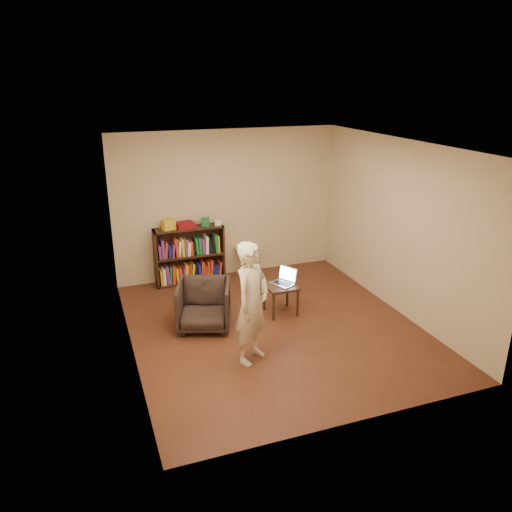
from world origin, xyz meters
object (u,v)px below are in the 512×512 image
object	(u,v)px
stool	(246,254)
side_table	(281,290)
bookshelf	(190,258)
laptop	(284,280)
armchair	(204,305)
person	(252,303)

from	to	relation	value
stool	side_table	bearing A→B (deg)	-89.95
stool	side_table	xyz separation A→B (m)	(0.00, -1.62, -0.03)
stool	side_table	world-z (taller)	stool
bookshelf	laptop	bearing A→B (deg)	-56.33
armchair	person	bearing A→B (deg)	-52.68
bookshelf	laptop	xyz separation A→B (m)	(1.10, -1.65, 0.08)
side_table	person	distance (m)	1.46
bookshelf	person	size ratio (longest dim) A/B	0.76
side_table	person	xyz separation A→B (m)	(-0.86, -1.10, 0.41)
stool	laptop	world-z (taller)	laptop
laptop	person	distance (m)	1.51
armchair	side_table	world-z (taller)	armchair
laptop	stool	bearing A→B (deg)	153.41
armchair	person	xyz separation A→B (m)	(0.36, -1.06, 0.45)
stool	armchair	distance (m)	2.06
laptop	person	world-z (taller)	person
stool	person	bearing A→B (deg)	-107.41
armchair	laptop	bearing A→B (deg)	22.90
bookshelf	side_table	bearing A→B (deg)	-58.92
side_table	laptop	xyz separation A→B (m)	(0.08, 0.05, 0.14)
bookshelf	armchair	world-z (taller)	bookshelf
bookshelf	stool	xyz separation A→B (m)	(1.02, -0.07, -0.03)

